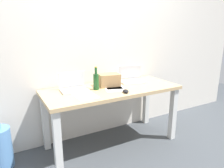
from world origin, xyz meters
TOP-DOWN VIEW (x-y plane):
  - ground_plane at (0.00, 0.00)m, footprint 8.00×8.00m
  - back_wall at (0.00, 0.40)m, footprint 5.20×0.08m
  - desk at (0.00, 0.00)m, footprint 1.62×0.67m
  - laptop_left at (-0.43, 0.14)m, footprint 0.31×0.23m
  - laptop_right at (0.38, 0.15)m, footprint 0.36×0.30m
  - beer_bottle at (-0.19, 0.04)m, footprint 0.07×0.07m
  - computer_mouse at (0.04, -0.23)m, footprint 0.09×0.11m
  - cardboard_box at (0.02, 0.10)m, footprint 0.28×0.22m
  - paper_sheet_near_back at (0.06, 0.07)m, footprint 0.30×0.35m
  - paper_sheet_center at (0.01, -0.02)m, footprint 0.29×0.34m
  - paper_sheet_front_left at (-0.39, -0.11)m, footprint 0.22×0.30m
  - water_cooler_jug at (-1.25, 0.15)m, footprint 0.24×0.24m

SIDE VIEW (x-z plane):
  - ground_plane at x=0.00m, z-range 0.00..0.00m
  - water_cooler_jug at x=-1.25m, z-range -0.02..0.47m
  - desk at x=0.00m, z-range 0.26..0.99m
  - paper_sheet_near_back at x=0.06m, z-range 0.73..0.73m
  - paper_sheet_center at x=0.01m, z-range 0.73..0.73m
  - paper_sheet_front_left at x=-0.39m, z-range 0.73..0.73m
  - computer_mouse at x=0.04m, z-range 0.73..0.76m
  - laptop_right at x=0.38m, z-range 0.67..0.88m
  - laptop_left at x=-0.43m, z-range 0.67..0.88m
  - cardboard_box at x=0.02m, z-range 0.73..0.88m
  - beer_bottle at x=-0.19m, z-range 0.70..0.96m
  - back_wall at x=0.00m, z-range 0.00..2.60m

